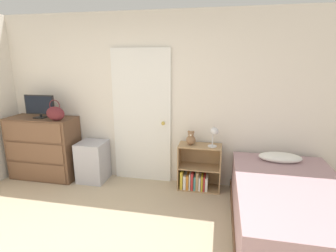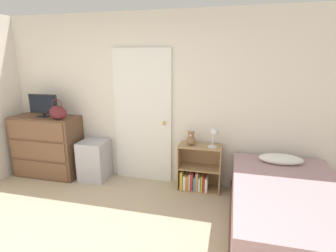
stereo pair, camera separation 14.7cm
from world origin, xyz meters
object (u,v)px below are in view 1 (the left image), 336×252
at_px(bookshelf, 197,173).
at_px(teddy_bear, 191,139).
at_px(handbag, 55,113).
at_px(storage_bin, 93,161).
at_px(dresser, 44,148).
at_px(tv, 40,106).
at_px(bed, 290,209).
at_px(desk_lamp, 214,133).

height_order(bookshelf, teddy_bear, teddy_bear).
bearing_deg(handbag, storage_bin, 20.47).
distance_m(dresser, tv, 0.68).
bearing_deg(storage_bin, bookshelf, 1.85).
distance_m(dresser, bookshelf, 2.48).
relative_size(dresser, storage_bin, 1.69).
bearing_deg(tv, bookshelf, 2.09).
relative_size(storage_bin, teddy_bear, 3.03).
relative_size(handbag, storage_bin, 0.50).
bearing_deg(bed, tv, 168.23).
bearing_deg(desk_lamp, bed, -42.00).
xyz_separation_m(tv, bookshelf, (2.45, 0.09, -0.93)).
xyz_separation_m(bookshelf, teddy_bear, (-0.10, 0.00, 0.52)).
bearing_deg(tv, teddy_bear, 2.25).
bearing_deg(handbag, teddy_bear, 6.47).
xyz_separation_m(dresser, bed, (3.56, -0.74, -0.21)).
distance_m(handbag, bookshelf, 2.27).
distance_m(storage_bin, bed, 2.85).
height_order(tv, handbag, tv).
relative_size(teddy_bear, bed, 0.11).
distance_m(dresser, desk_lamp, 2.72).
relative_size(storage_bin, bed, 0.32).
xyz_separation_m(dresser, handbag, (0.37, -0.14, 0.61)).
distance_m(dresser, bed, 3.64).
bearing_deg(desk_lamp, tv, -178.99).
bearing_deg(tv, desk_lamp, 1.01).
relative_size(storage_bin, bookshelf, 0.93).
relative_size(tv, bed, 0.25).
bearing_deg(storage_bin, teddy_bear, 2.09).
relative_size(tv, storage_bin, 0.79).
distance_m(teddy_bear, desk_lamp, 0.35).
relative_size(tv, bookshelf, 0.73).
bearing_deg(dresser, desk_lamp, 0.90).
xyz_separation_m(bookshelf, bed, (1.10, -0.83, 0.04)).
xyz_separation_m(teddy_bear, desk_lamp, (0.33, -0.04, 0.11)).
bearing_deg(teddy_bear, storage_bin, -177.91).
bearing_deg(bed, dresser, 168.20).
relative_size(desk_lamp, bed, 0.15).
relative_size(bookshelf, teddy_bear, 3.26).
xyz_separation_m(desk_lamp, bed, (0.87, -0.79, -0.59)).
bearing_deg(bed, storage_bin, 164.20).
bearing_deg(tv, bed, -11.77).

